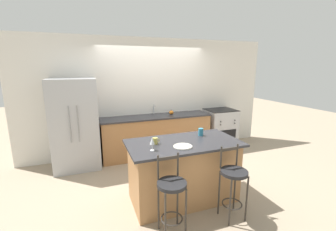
# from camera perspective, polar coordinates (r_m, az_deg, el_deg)

# --- Properties ---
(ground_plane) EXTENTS (18.00, 18.00, 0.00)m
(ground_plane) POSITION_cam_1_polar(r_m,az_deg,el_deg) (5.16, -1.64, -11.10)
(ground_plane) COLOR tan
(wall_back) EXTENTS (6.00, 0.07, 2.70)m
(wall_back) POSITION_cam_1_polar(r_m,az_deg,el_deg) (5.42, -4.00, 4.87)
(wall_back) COLOR silver
(wall_back) RESTS_ON ground_plane
(back_counter) EXTENTS (2.55, 0.65, 0.94)m
(back_counter) POSITION_cam_1_polar(r_m,az_deg,el_deg) (5.32, -2.92, -4.96)
(back_counter) COLOR #A87547
(back_counter) RESTS_ON ground_plane
(sink_faucet) EXTENTS (0.02, 0.13, 0.22)m
(sink_faucet) POSITION_cam_1_polar(r_m,az_deg,el_deg) (5.35, -3.61, 1.83)
(sink_faucet) COLOR #ADAFB5
(sink_faucet) RESTS_ON back_counter
(kitchen_island) EXTENTS (1.70, 0.89, 0.95)m
(kitchen_island) POSITION_cam_1_polar(r_m,az_deg,el_deg) (3.59, 3.93, -13.80)
(kitchen_island) COLOR #A87547
(kitchen_island) RESTS_ON ground_plane
(refrigerator) EXTENTS (0.89, 0.77, 1.83)m
(refrigerator) POSITION_cam_1_polar(r_m,az_deg,el_deg) (4.91, -22.52, -2.04)
(refrigerator) COLOR #ADAFB5
(refrigerator) RESTS_ON ground_plane
(oven_range) EXTENTS (0.73, 0.66, 0.97)m
(oven_range) POSITION_cam_1_polar(r_m,az_deg,el_deg) (6.01, 13.03, -3.08)
(oven_range) COLOR #B7B7BC
(oven_range) RESTS_ON ground_plane
(bar_stool_near) EXTENTS (0.36, 0.36, 1.02)m
(bar_stool_near) POSITION_cam_1_polar(r_m,az_deg,el_deg) (2.88, 0.93, -18.92)
(bar_stool_near) COLOR #332D28
(bar_stool_near) RESTS_ON ground_plane
(bar_stool_far) EXTENTS (0.36, 0.36, 1.02)m
(bar_stool_far) POSITION_cam_1_polar(r_m,az_deg,el_deg) (3.26, 16.24, -15.41)
(bar_stool_far) COLOR #332D28
(bar_stool_far) RESTS_ON ground_plane
(dinner_plate) EXTENTS (0.27, 0.27, 0.02)m
(dinner_plate) POSITION_cam_1_polar(r_m,az_deg,el_deg) (3.21, 3.80, -7.79)
(dinner_plate) COLOR beige
(dinner_plate) RESTS_ON kitchen_island
(wine_glass) EXTENTS (0.07, 0.07, 0.19)m
(wine_glass) POSITION_cam_1_polar(r_m,az_deg,el_deg) (3.03, -4.04, -6.50)
(wine_glass) COLOR white
(wine_glass) RESTS_ON kitchen_island
(coffee_mug) EXTENTS (0.11, 0.08, 0.09)m
(coffee_mug) POSITION_cam_1_polar(r_m,az_deg,el_deg) (3.31, -3.26, -6.44)
(coffee_mug) COLOR #C1B251
(coffee_mug) RESTS_ON kitchen_island
(tumbler_cup) EXTENTS (0.08, 0.08, 0.12)m
(tumbler_cup) POSITION_cam_1_polar(r_m,az_deg,el_deg) (3.72, 8.31, -4.16)
(tumbler_cup) COLOR teal
(tumbler_cup) RESTS_ON kitchen_island
(pumpkin_decoration) EXTENTS (0.11, 0.11, 0.11)m
(pumpkin_decoration) POSITION_cam_1_polar(r_m,az_deg,el_deg) (5.35, 0.83, 0.81)
(pumpkin_decoration) COLOR orange
(pumpkin_decoration) RESTS_ON back_counter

